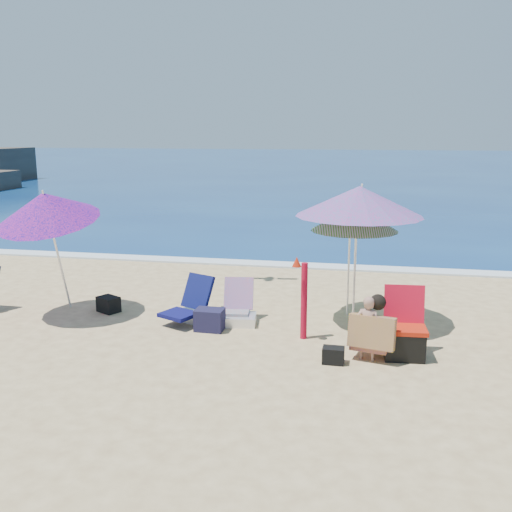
% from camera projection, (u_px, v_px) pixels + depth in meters
% --- Properties ---
extents(ground, '(120.00, 120.00, 0.00)m').
position_uv_depth(ground, '(263.00, 354.00, 7.61)').
color(ground, '#D8BC84').
rests_on(ground, ground).
extents(sea, '(120.00, 80.00, 0.12)m').
position_uv_depth(sea, '(357.00, 165.00, 50.74)').
color(sea, navy).
rests_on(sea, ground).
extents(foam, '(120.00, 0.50, 0.04)m').
position_uv_depth(foam, '(306.00, 266.00, 12.49)').
color(foam, white).
rests_on(foam, ground).
extents(umbrella_turquoise, '(2.21, 2.21, 2.14)m').
position_uv_depth(umbrella_turquoise, '(359.00, 201.00, 8.38)').
color(umbrella_turquoise, white).
rests_on(umbrella_turquoise, ground).
extents(umbrella_striped, '(1.53, 1.53, 1.80)m').
position_uv_depth(umbrella_striped, '(355.00, 218.00, 8.83)').
color(umbrella_striped, white).
rests_on(umbrella_striped, ground).
extents(umbrella_blue, '(1.71, 1.77, 2.14)m').
position_uv_depth(umbrella_blue, '(46.00, 207.00, 8.75)').
color(umbrella_blue, silver).
rests_on(umbrella_blue, ground).
extents(furled_umbrella, '(0.24, 0.29, 1.21)m').
position_uv_depth(furled_umbrella, '(303.00, 294.00, 8.02)').
color(furled_umbrella, '#A30B24').
rests_on(furled_umbrella, ground).
extents(chair_navy, '(0.80, 0.92, 0.70)m').
position_uv_depth(chair_navy, '(193.00, 309.00, 8.90)').
color(chair_navy, '#0D0E4A').
rests_on(chair_navy, ground).
extents(chair_rainbow, '(0.62, 0.67, 0.65)m').
position_uv_depth(chair_rainbow, '(239.00, 312.00, 8.83)').
color(chair_rainbow, '#C95A47').
rests_on(chair_rainbow, ground).
extents(camp_chair_left, '(0.56, 0.56, 0.91)m').
position_uv_depth(camp_chair_left, '(404.00, 336.00, 7.48)').
color(camp_chair_left, red).
rests_on(camp_chair_left, ground).
extents(person_center, '(0.61, 0.55, 0.86)m').
position_uv_depth(person_center, '(370.00, 329.00, 7.33)').
color(person_center, '#A97865').
rests_on(person_center, ground).
extents(bag_navy_a, '(0.42, 0.31, 0.32)m').
position_uv_depth(bag_navy_a, '(210.00, 320.00, 8.48)').
color(bag_navy_a, '#191835').
rests_on(bag_navy_a, ground).
extents(bag_black_a, '(0.42, 0.38, 0.25)m').
position_uv_depth(bag_black_a, '(109.00, 304.00, 9.36)').
color(bag_black_a, black).
rests_on(bag_black_a, ground).
extents(bag_black_b, '(0.28, 0.19, 0.21)m').
position_uv_depth(bag_black_b, '(333.00, 355.00, 7.29)').
color(bag_black_b, black).
rests_on(bag_black_b, ground).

